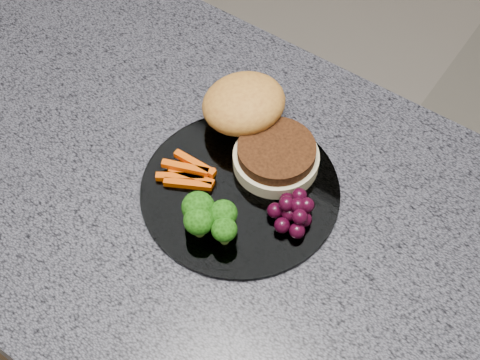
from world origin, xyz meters
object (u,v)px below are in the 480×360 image
at_px(island_cabinet, 202,323).
at_px(grape_bunch, 294,211).
at_px(burger, 255,124).
at_px(plate, 240,190).

distance_m(island_cabinet, grape_bunch, 0.51).
bearing_deg(island_cabinet, grape_bunch, 12.13).
height_order(island_cabinet, burger, burger).
bearing_deg(grape_bunch, burger, 144.94).
relative_size(island_cabinet, grape_bunch, 19.70).
height_order(plate, grape_bunch, grape_bunch).
xyz_separation_m(island_cabinet, burger, (0.03, 0.11, 0.50)).
xyz_separation_m(burger, grape_bunch, (0.11, -0.08, -0.01)).
xyz_separation_m(island_cabinet, grape_bunch, (0.15, 0.03, 0.49)).
xyz_separation_m(plate, grape_bunch, (0.08, 0.00, 0.02)).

